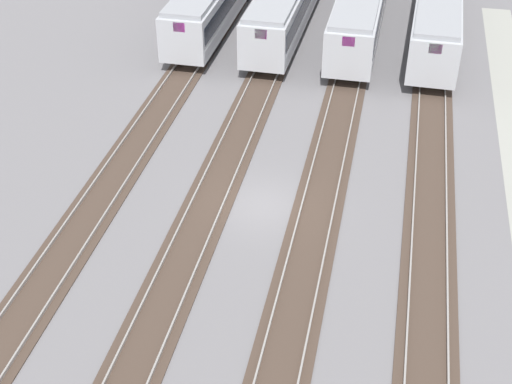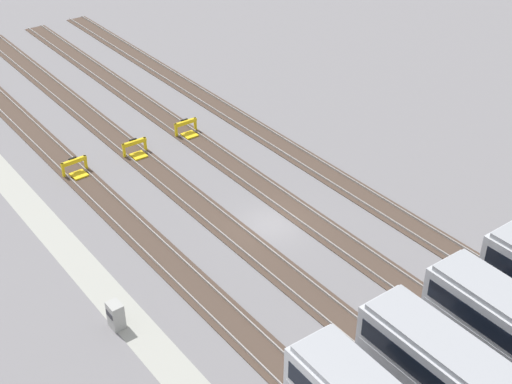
{
  "view_description": "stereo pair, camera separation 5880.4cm",
  "coord_description": "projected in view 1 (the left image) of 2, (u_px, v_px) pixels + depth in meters",
  "views": [
    {
      "loc": [
        -25.26,
        -5.03,
        19.04
      ],
      "look_at": [
        -1.52,
        0.0,
        1.8
      ],
      "focal_mm": 50.0,
      "sensor_mm": 36.0,
      "label": 1
    },
    {
      "loc": [
        29.86,
        -23.81,
        27.22
      ],
      "look_at": [
        -1.52,
        0.0,
        1.8
      ],
      "focal_mm": 50.0,
      "sensor_mm": 36.0,
      "label": 2
    }
  ],
  "objects": [
    {
      "name": "ground_plane",
      "position": [
        263.0,
        206.0,
        32.02
      ],
      "size": [
        400.0,
        400.0,
        0.0
      ],
      "primitive_type": "plane",
      "color": "slate"
    },
    {
      "name": "subway_car_back_row_leftmost",
      "position": [
        438.0,
        8.0,
        46.25
      ],
      "size": [
        18.07,
        3.28,
        3.7
      ],
      "color": "#B7BABF",
      "rests_on": "ground"
    },
    {
      "name": "rail_track_nearest",
      "position": [
        429.0,
        226.0,
        30.75
      ],
      "size": [
        90.0,
        2.23,
        0.21
      ],
      "color": "#47382D",
      "rests_on": "ground"
    },
    {
      "name": "subway_car_front_row_rightmost",
      "position": [
        362.0,
        2.0,
        47.07
      ],
      "size": [
        18.02,
        2.97,
        3.7
      ],
      "color": "#B7BABF",
      "rests_on": "ground"
    },
    {
      "name": "rail_track_middle",
      "position": [
        210.0,
        198.0,
        32.41
      ],
      "size": [
        90.0,
        2.24,
        0.21
      ],
      "color": "#47382D",
      "rests_on": "ground"
    },
    {
      "name": "rail_track_near_inner",
      "position": [
        317.0,
        212.0,
        31.58
      ],
      "size": [
        90.0,
        2.24,
        0.21
      ],
      "color": "#47382D",
      "rests_on": "ground"
    },
    {
      "name": "rail_track_far_inner",
      "position": [
        109.0,
        185.0,
        33.24
      ],
      "size": [
        90.0,
        2.23,
        0.21
      ],
      "color": "#47382D",
      "rests_on": "ground"
    }
  ]
}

